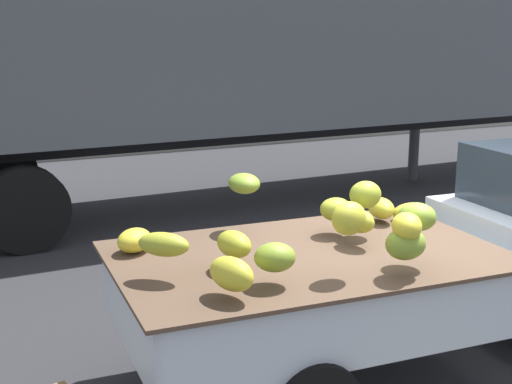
# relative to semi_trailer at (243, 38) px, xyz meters

# --- Properties ---
(ground) EXTENTS (220.00, 220.00, 0.00)m
(ground) POSITION_rel_semi_trailer_xyz_m (-0.93, -5.61, -2.54)
(ground) COLOR #28282B
(curb_strip) EXTENTS (80.00, 0.80, 0.16)m
(curb_strip) POSITION_rel_semi_trailer_xyz_m (-0.93, 4.97, -2.46)
(curb_strip) COLOR gray
(curb_strip) RESTS_ON ground
(semi_trailer) EXTENTS (12.05, 2.85, 3.95)m
(semi_trailer) POSITION_rel_semi_trailer_xyz_m (0.00, 0.00, 0.00)
(semi_trailer) COLOR #4C5156
(semi_trailer) RESTS_ON ground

